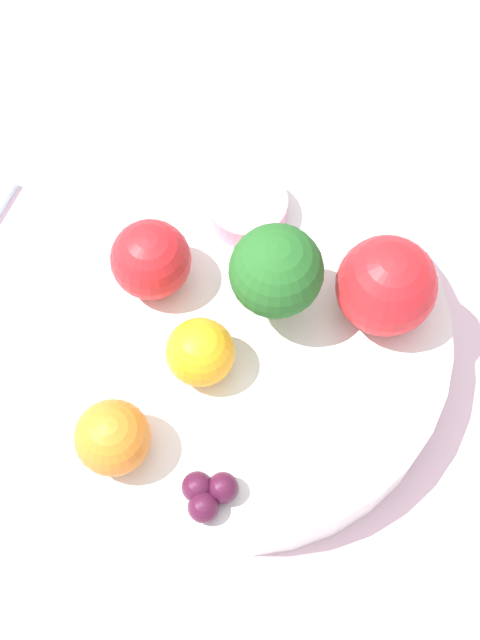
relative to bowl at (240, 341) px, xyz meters
The scene contains 10 objects.
ground_plane 0.04m from the bowl, ahead, with size 6.00×6.00×0.00m, color gray.
table_surface 0.03m from the bowl, ahead, with size 1.20×1.20×0.02m.
bowl is the anchor object (origin of this frame).
broccoli 0.06m from the bowl, 102.78° to the right, with size 0.05×0.05×0.07m.
apple_red 0.07m from the bowl, 10.34° to the left, with size 0.05×0.05×0.05m.
apple_green 0.09m from the bowl, 128.89° to the right, with size 0.06×0.06×0.06m.
orange_front 0.05m from the bowl, 88.10° to the left, with size 0.04×0.04×0.04m.
orange_back 0.10m from the bowl, 89.50° to the left, with size 0.04×0.04×0.04m.
grape_cluster 0.10m from the bowl, 122.90° to the left, with size 0.03×0.03×0.02m.
small_cup 0.08m from the bowl, 50.90° to the right, with size 0.05×0.05×0.02m.
Camera 1 is at (-0.14, 0.15, 0.51)m, focal length 50.00 mm.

